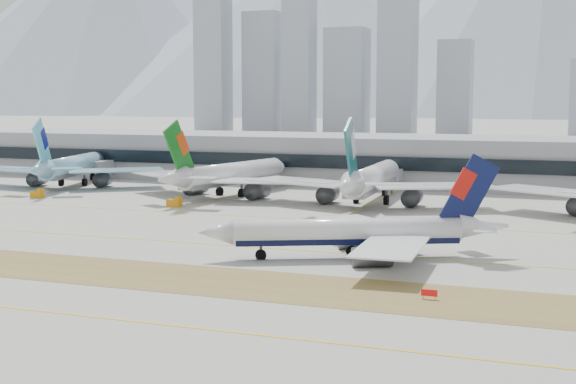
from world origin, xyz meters
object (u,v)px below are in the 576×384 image
at_px(terminal, 366,159).
at_px(taxiing_airliner, 359,233).
at_px(widebody_eva, 228,175).
at_px(widebody_cathay, 370,181).
at_px(widebody_korean, 71,167).

bearing_deg(terminal, taxiing_airliner, -75.79).
distance_m(widebody_eva, widebody_cathay, 40.96).
distance_m(widebody_korean, widebody_eva, 56.91).
bearing_deg(terminal, widebody_cathay, -74.14).
bearing_deg(taxiing_airliner, widebody_cathay, -102.01).
xyz_separation_m(taxiing_airliner, widebody_eva, (-56.48, 70.93, 1.52)).
height_order(widebody_cathay, terminal, widebody_cathay).
distance_m(taxiing_airliner, terminal, 126.57).
relative_size(widebody_eva, terminal, 0.22).
height_order(widebody_eva, terminal, widebody_eva).
bearing_deg(widebody_cathay, widebody_korean, 81.25).
height_order(taxiing_airliner, widebody_cathay, widebody_cathay).
xyz_separation_m(widebody_cathay, terminal, (-15.46, 54.39, 1.40)).
xyz_separation_m(widebody_eva, widebody_cathay, (40.87, -2.66, 0.29)).
distance_m(widebody_korean, widebody_cathay, 97.82).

